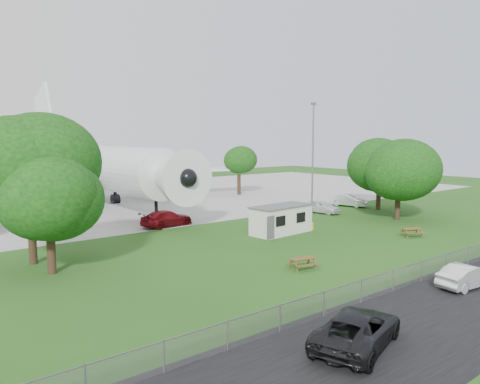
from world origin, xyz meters
TOP-DOWN VIEW (x-y plane):
  - ground at (0.00, 0.00)m, footprint 160.00×160.00m
  - asphalt_strip at (0.00, -13.00)m, footprint 120.00×8.00m
  - concrete_apron at (0.00, 38.00)m, footprint 120.00×46.00m
  - airliner at (-2.00, 35.86)m, footprint 46.36×47.73m
  - site_cabin at (4.47, 6.55)m, footprint 6.85×3.18m
  - picnic_west at (-2.64, -2.95)m, footprint 2.05×1.81m
  - picnic_east at (12.56, -1.86)m, footprint 2.25×2.10m
  - fence at (0.00, -9.50)m, footprint 58.00×0.04m
  - lamp_mast at (8.20, 6.20)m, footprint 0.16×0.16m
  - tree_west_big at (-16.47, 9.85)m, footprint 8.81×8.81m
  - tree_west_small at (-16.20, 6.56)m, footprint 6.42×6.42m
  - tree_east_front at (19.24, 3.91)m, footprint 8.24×8.24m
  - tree_east_back at (23.71, 9.42)m, footprint 7.67×7.67m
  - tree_far_apron at (19.72, 31.91)m, footprint 5.94×5.94m
  - car_centre_sedan at (2.07, -11.81)m, footprint 4.36×1.97m
  - car_west_estate at (-9.49, -12.65)m, footprint 6.05×4.15m
  - car_ne_hatch at (16.23, 11.88)m, footprint 2.28×4.50m
  - car_ne_sedan at (23.06, 13.39)m, footprint 2.86×4.88m
  - car_apron_van at (-2.15, 16.09)m, footprint 5.78×2.96m

SIDE VIEW (x-z plane):
  - ground at x=0.00m, z-range 0.00..0.00m
  - picnic_west at x=-2.64m, z-range -0.38..0.38m
  - picnic_east at x=12.56m, z-range -0.38..0.38m
  - fence at x=0.00m, z-range -0.65..0.65m
  - asphalt_strip at x=0.00m, z-range 0.00..0.02m
  - concrete_apron at x=0.00m, z-range 0.00..0.03m
  - car_centre_sedan at x=2.07m, z-range 0.00..1.39m
  - car_ne_hatch at x=16.23m, z-range 0.00..1.47m
  - car_ne_sedan at x=23.06m, z-range 0.00..1.52m
  - car_west_estate at x=-9.49m, z-range 0.00..1.54m
  - car_apron_van at x=-2.15m, z-range 0.00..1.61m
  - site_cabin at x=4.47m, z-range 0.00..2.62m
  - tree_west_small at x=-16.20m, z-range 0.86..9.03m
  - tree_east_front at x=19.24m, z-range 0.51..9.77m
  - airliner at x=-2.00m, z-range -3.57..14.11m
  - tree_far_apron at x=19.72m, z-range 1.19..9.55m
  - tree_east_back at x=23.71m, z-range 0.81..10.12m
  - lamp_mast at x=8.20m, z-range 0.00..12.00m
  - tree_west_big at x=-16.47m, z-range 1.13..12.23m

